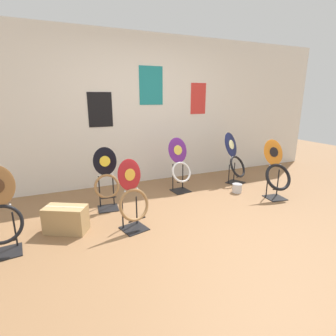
{
  "coord_description": "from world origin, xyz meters",
  "views": [
    {
      "loc": [
        -1.44,
        -2.41,
        1.54
      ],
      "look_at": [
        0.03,
        0.93,
        0.55
      ],
      "focal_mm": 28.0,
      "sensor_mm": 36.0,
      "label": 1
    }
  ],
  "objects_px": {
    "toilet_seat_display_woodgrain": "(0,214)",
    "paint_can": "(237,188)",
    "toilet_seat_display_crimson_swirl": "(133,198)",
    "toilet_seat_display_jazz_black": "(106,181)",
    "toilet_seat_display_orange_sun": "(276,172)",
    "toilet_seat_display_navy_moon": "(235,160)",
    "storage_box": "(66,219)",
    "toilet_seat_display_purple_note": "(180,166)"
  },
  "relations": [
    {
      "from": "toilet_seat_display_purple_note",
      "to": "toilet_seat_display_navy_moon",
      "type": "bearing_deg",
      "value": -0.52
    },
    {
      "from": "toilet_seat_display_navy_moon",
      "to": "toilet_seat_display_woodgrain",
      "type": "bearing_deg",
      "value": -165.39
    },
    {
      "from": "paint_can",
      "to": "toilet_seat_display_navy_moon",
      "type": "bearing_deg",
      "value": 58.22
    },
    {
      "from": "toilet_seat_display_woodgrain",
      "to": "storage_box",
      "type": "bearing_deg",
      "value": 19.37
    },
    {
      "from": "toilet_seat_display_woodgrain",
      "to": "toilet_seat_display_crimson_swirl",
      "type": "bearing_deg",
      "value": -1.8
    },
    {
      "from": "toilet_seat_display_woodgrain",
      "to": "storage_box",
      "type": "height_order",
      "value": "toilet_seat_display_woodgrain"
    },
    {
      "from": "toilet_seat_display_woodgrain",
      "to": "toilet_seat_display_orange_sun",
      "type": "bearing_deg",
      "value": 0.77
    },
    {
      "from": "toilet_seat_display_woodgrain",
      "to": "paint_can",
      "type": "bearing_deg",
      "value": 8.27
    },
    {
      "from": "toilet_seat_display_navy_moon",
      "to": "toilet_seat_display_orange_sun",
      "type": "bearing_deg",
      "value": -82.96
    },
    {
      "from": "toilet_seat_display_purple_note",
      "to": "toilet_seat_display_orange_sun",
      "type": "height_order",
      "value": "toilet_seat_display_orange_sun"
    },
    {
      "from": "toilet_seat_display_purple_note",
      "to": "storage_box",
      "type": "relative_size",
      "value": 1.68
    },
    {
      "from": "toilet_seat_display_jazz_black",
      "to": "toilet_seat_display_navy_moon",
      "type": "bearing_deg",
      "value": 5.96
    },
    {
      "from": "paint_can",
      "to": "storage_box",
      "type": "distance_m",
      "value": 2.7
    },
    {
      "from": "toilet_seat_display_orange_sun",
      "to": "toilet_seat_display_woodgrain",
      "type": "distance_m",
      "value": 3.67
    },
    {
      "from": "toilet_seat_display_purple_note",
      "to": "toilet_seat_display_navy_moon",
      "type": "relative_size",
      "value": 0.97
    },
    {
      "from": "toilet_seat_display_orange_sun",
      "to": "toilet_seat_display_woodgrain",
      "type": "bearing_deg",
      "value": -179.23
    },
    {
      "from": "toilet_seat_display_purple_note",
      "to": "toilet_seat_display_woodgrain",
      "type": "xyz_separation_m",
      "value": [
        -2.44,
        -0.94,
        -0.01
      ]
    },
    {
      "from": "storage_box",
      "to": "toilet_seat_display_jazz_black",
      "type": "bearing_deg",
      "value": 39.15
    },
    {
      "from": "toilet_seat_display_purple_note",
      "to": "toilet_seat_display_jazz_black",
      "type": "relative_size",
      "value": 1.01
    },
    {
      "from": "toilet_seat_display_crimson_swirl",
      "to": "toilet_seat_display_jazz_black",
      "type": "distance_m",
      "value": 0.74
    },
    {
      "from": "toilet_seat_display_crimson_swirl",
      "to": "toilet_seat_display_jazz_black",
      "type": "bearing_deg",
      "value": 102.95
    },
    {
      "from": "toilet_seat_display_jazz_black",
      "to": "toilet_seat_display_orange_sun",
      "type": "relative_size",
      "value": 0.98
    },
    {
      "from": "toilet_seat_display_crimson_swirl",
      "to": "toilet_seat_display_purple_note",
      "type": "distance_m",
      "value": 1.47
    },
    {
      "from": "toilet_seat_display_navy_moon",
      "to": "paint_can",
      "type": "height_order",
      "value": "toilet_seat_display_navy_moon"
    },
    {
      "from": "toilet_seat_display_purple_note",
      "to": "toilet_seat_display_woodgrain",
      "type": "bearing_deg",
      "value": -158.95
    },
    {
      "from": "toilet_seat_display_jazz_black",
      "to": "toilet_seat_display_woodgrain",
      "type": "distance_m",
      "value": 1.35
    },
    {
      "from": "paint_can",
      "to": "toilet_seat_display_orange_sun",
      "type": "bearing_deg",
      "value": -47.73
    },
    {
      "from": "toilet_seat_display_navy_moon",
      "to": "toilet_seat_display_crimson_swirl",
      "type": "bearing_deg",
      "value": -156.4
    },
    {
      "from": "toilet_seat_display_crimson_swirl",
      "to": "toilet_seat_display_navy_moon",
      "type": "relative_size",
      "value": 0.93
    },
    {
      "from": "storage_box",
      "to": "toilet_seat_display_purple_note",
      "type": "bearing_deg",
      "value": 21.59
    },
    {
      "from": "toilet_seat_display_navy_moon",
      "to": "paint_can",
      "type": "xyz_separation_m",
      "value": [
        -0.28,
        -0.45,
        -0.34
      ]
    },
    {
      "from": "toilet_seat_display_purple_note",
      "to": "toilet_seat_display_orange_sun",
      "type": "distance_m",
      "value": 1.52
    },
    {
      "from": "toilet_seat_display_orange_sun",
      "to": "toilet_seat_display_woodgrain",
      "type": "xyz_separation_m",
      "value": [
        -3.67,
        -0.05,
        -0.0
      ]
    },
    {
      "from": "toilet_seat_display_purple_note",
      "to": "paint_can",
      "type": "distance_m",
      "value": 1.02
    },
    {
      "from": "toilet_seat_display_crimson_swirl",
      "to": "storage_box",
      "type": "bearing_deg",
      "value": 161.29
    },
    {
      "from": "toilet_seat_display_jazz_black",
      "to": "toilet_seat_display_orange_sun",
      "type": "height_order",
      "value": "toilet_seat_display_orange_sun"
    },
    {
      "from": "toilet_seat_display_orange_sun",
      "to": "paint_can",
      "type": "relative_size",
      "value": 5.58
    },
    {
      "from": "toilet_seat_display_purple_note",
      "to": "toilet_seat_display_jazz_black",
      "type": "distance_m",
      "value": 1.29
    },
    {
      "from": "toilet_seat_display_woodgrain",
      "to": "paint_can",
      "type": "relative_size",
      "value": 5.59
    },
    {
      "from": "toilet_seat_display_purple_note",
      "to": "paint_can",
      "type": "relative_size",
      "value": 5.52
    },
    {
      "from": "toilet_seat_display_crimson_swirl",
      "to": "toilet_seat_display_woodgrain",
      "type": "xyz_separation_m",
      "value": [
        -1.34,
        0.04,
        0.03
      ]
    },
    {
      "from": "toilet_seat_display_orange_sun",
      "to": "paint_can",
      "type": "distance_m",
      "value": 0.67
    }
  ]
}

